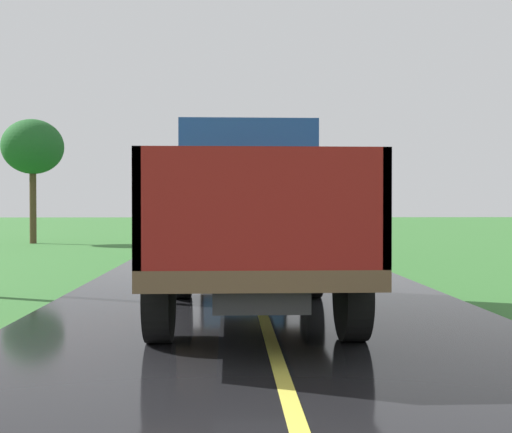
{
  "coord_description": "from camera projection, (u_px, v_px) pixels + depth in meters",
  "views": [
    {
      "loc": [
        -0.46,
        2.08,
        1.54
      ],
      "look_at": [
        -0.04,
        11.83,
        1.4
      ],
      "focal_mm": 44.84,
      "sensor_mm": 36.0,
      "label": 1
    }
  ],
  "objects": [
    {
      "name": "banana_truck_near",
      "position": [
        248.0,
        211.0,
        9.37
      ],
      "size": [
        2.38,
        5.82,
        2.8
      ],
      "color": "#2D2D30",
      "rests_on": "road_surface"
    },
    {
      "name": "banana_truck_far",
      "position": [
        242.0,
        209.0,
        20.78
      ],
      "size": [
        2.38,
        5.81,
        2.8
      ],
      "color": "#2D2D30",
      "rests_on": "road_surface"
    },
    {
      "name": "roadside_tree_near_left",
      "position": [
        33.0,
        148.0,
        27.12
      ],
      "size": [
        2.58,
        2.58,
        5.28
      ],
      "color": "#4C3823",
      "rests_on": "ground"
    }
  ]
}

